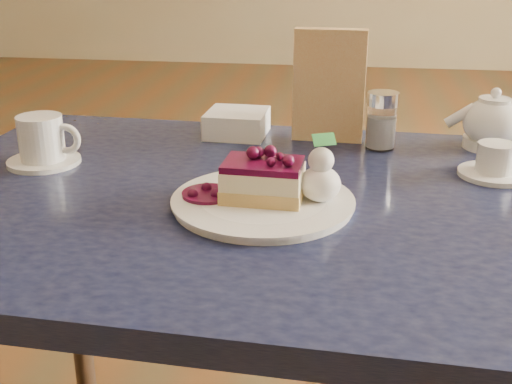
# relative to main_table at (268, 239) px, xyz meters

# --- Properties ---
(main_table) EXTENTS (1.18, 0.82, 0.72)m
(main_table) POSITION_rel_main_table_xyz_m (0.00, 0.00, 0.00)
(main_table) COLOR #1D2440
(main_table) RESTS_ON ground
(dessert_plate) EXTENTS (0.26, 0.26, 0.01)m
(dessert_plate) POSITION_rel_main_table_xyz_m (-0.00, -0.05, 0.08)
(dessert_plate) COLOR white
(dessert_plate) RESTS_ON main_table
(cheesecake_slice) EXTENTS (0.12, 0.09, 0.06)m
(cheesecake_slice) POSITION_rel_main_table_xyz_m (-0.00, -0.05, 0.12)
(cheesecake_slice) COLOR tan
(cheesecake_slice) RESTS_ON dessert_plate
(whipped_cream) EXTENTS (0.06, 0.06, 0.05)m
(whipped_cream) POSITION_rel_main_table_xyz_m (0.08, -0.04, 0.11)
(whipped_cream) COLOR white
(whipped_cream) RESTS_ON dessert_plate
(berry_sauce) EXTENTS (0.08, 0.08, 0.01)m
(berry_sauce) POSITION_rel_main_table_xyz_m (-0.08, -0.05, 0.09)
(berry_sauce) COLOR #36081C
(berry_sauce) RESTS_ON dessert_plate
(coffee_set) EXTENTS (0.13, 0.12, 0.08)m
(coffee_set) POSITION_rel_main_table_xyz_m (-0.40, 0.09, 0.11)
(coffee_set) COLOR white
(coffee_set) RESTS_ON main_table
(tea_set) EXTENTS (0.15, 0.27, 0.10)m
(tea_set) POSITION_rel_main_table_xyz_m (0.37, 0.26, 0.12)
(tea_set) COLOR white
(tea_set) RESTS_ON main_table
(menu_card) EXTENTS (0.14, 0.03, 0.21)m
(menu_card) POSITION_rel_main_table_xyz_m (0.08, 0.30, 0.18)
(menu_card) COLOR beige
(menu_card) RESTS_ON main_table
(sugar_shaker) EXTENTS (0.06, 0.06, 0.11)m
(sugar_shaker) POSITION_rel_main_table_xyz_m (0.18, 0.26, 0.13)
(sugar_shaker) COLOR white
(sugar_shaker) RESTS_ON main_table
(napkin_stack) EXTENTS (0.12, 0.12, 0.05)m
(napkin_stack) POSITION_rel_main_table_xyz_m (-0.10, 0.31, 0.10)
(napkin_stack) COLOR white
(napkin_stack) RESTS_ON main_table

